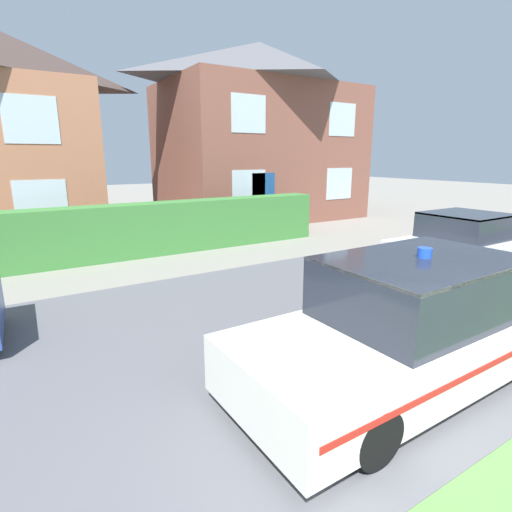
{
  "coord_description": "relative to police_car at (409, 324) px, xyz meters",
  "views": [
    {
      "loc": [
        -2.63,
        -0.82,
        2.7
      ],
      "look_at": [
        0.86,
        4.76,
        1.05
      ],
      "focal_mm": 28.0,
      "sensor_mm": 36.0,
      "label": 1
    }
  ],
  "objects": [
    {
      "name": "house_right",
      "position": [
        5.91,
        12.67,
        3.01
      ],
      "size": [
        8.53,
        5.88,
        7.35
      ],
      "color": "brown",
      "rests_on": "ground"
    },
    {
      "name": "road_strip",
      "position": [
        -1.32,
        2.12,
        -0.72
      ],
      "size": [
        28.0,
        6.83,
        0.01
      ],
      "primitive_type": "cube",
      "color": "#5B5B60",
      "rests_on": "ground"
    },
    {
      "name": "neighbour_car_far",
      "position": [
        5.5,
        2.54,
        -0.09
      ],
      "size": [
        4.27,
        1.8,
        1.37
      ],
      "rotation": [
        0.0,
        0.0,
        -0.0
      ],
      "color": "black",
      "rests_on": "road_strip"
    },
    {
      "name": "garden_hedge",
      "position": [
        -0.09,
        8.06,
        -0.0
      ],
      "size": [
        9.68,
        0.77,
        1.45
      ],
      "primitive_type": "cube",
      "color": "#3D7F38",
      "rests_on": "ground"
    },
    {
      "name": "police_car",
      "position": [
        0.0,
        0.0,
        0.0
      ],
      "size": [
        4.46,
        1.82,
        1.64
      ],
      "rotation": [
        0.0,
        0.0,
        3.15
      ],
      "color": "black",
      "rests_on": "road_strip"
    }
  ]
}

